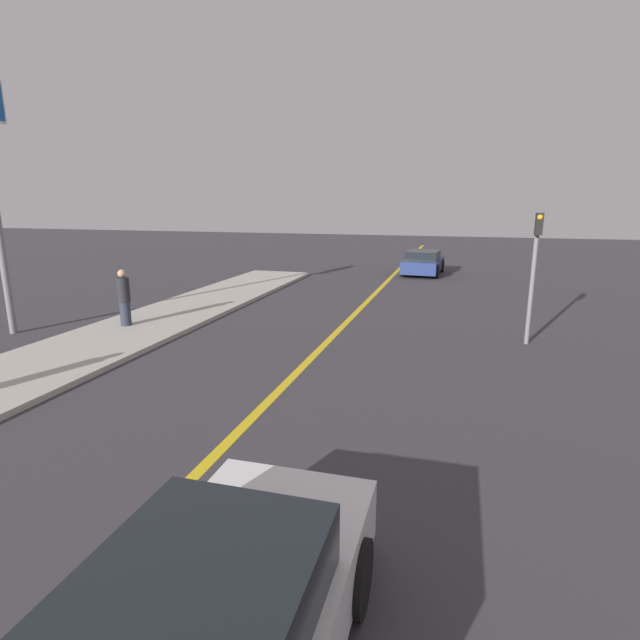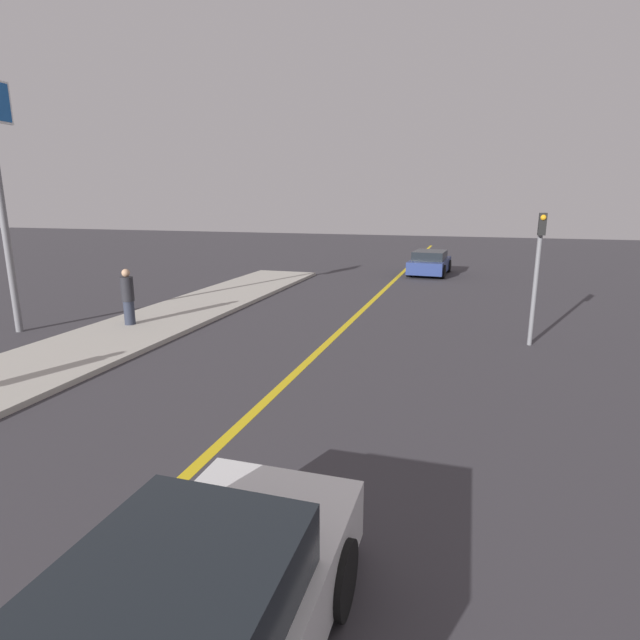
# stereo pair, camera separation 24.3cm
# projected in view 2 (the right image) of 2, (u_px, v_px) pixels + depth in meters

# --- Properties ---
(road_center_line) EXTENTS (0.20, 60.00, 0.01)m
(road_center_line) POSITION_uv_depth(u_px,v_px,m) (341.00, 330.00, 14.92)
(road_center_line) COLOR gold
(road_center_line) RESTS_ON ground_plane
(sidewalk_left) EXTENTS (3.10, 28.50, 0.13)m
(sidewalk_left) POSITION_uv_depth(u_px,v_px,m) (94.00, 346.00, 13.08)
(sidewalk_left) COLOR #ADA89E
(sidewalk_left) RESTS_ON ground_plane
(car_ahead_center) EXTENTS (2.07, 3.90, 1.25)m
(car_ahead_center) POSITION_uv_depth(u_px,v_px,m) (430.00, 263.00, 25.89)
(car_ahead_center) COLOR navy
(car_ahead_center) RESTS_ON ground_plane
(pedestrian_mid_group) EXTENTS (0.37, 0.37, 1.68)m
(pedestrian_mid_group) POSITION_uv_depth(u_px,v_px,m) (128.00, 297.00, 14.87)
(pedestrian_mid_group) COLOR #282D3D
(pedestrian_mid_group) RESTS_ON sidewalk_left
(traffic_light) EXTENTS (0.18, 0.40, 3.47)m
(traffic_light) POSITION_uv_depth(u_px,v_px,m) (538.00, 265.00, 12.82)
(traffic_light) COLOR slate
(traffic_light) RESTS_ON ground_plane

